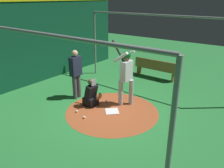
% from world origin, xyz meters
% --- Properties ---
extents(ground_plane, '(26.16, 26.16, 0.00)m').
position_xyz_m(ground_plane, '(0.00, 0.00, 0.00)').
color(ground_plane, '#287A38').
extents(dirt_circle, '(2.97, 2.97, 0.01)m').
position_xyz_m(dirt_circle, '(0.00, 0.00, 0.00)').
color(dirt_circle, '#9E4C28').
rests_on(dirt_circle, ground).
extents(home_plate, '(0.59, 0.59, 0.01)m').
position_xyz_m(home_plate, '(0.00, 0.00, 0.01)').
color(home_plate, white).
rests_on(home_plate, dirt_circle).
extents(batter, '(0.68, 0.49, 2.18)m').
position_xyz_m(batter, '(0.05, 0.69, 1.14)').
color(batter, '#B3B3B7').
rests_on(batter, ground).
extents(catcher, '(0.58, 0.40, 0.97)m').
position_xyz_m(catcher, '(-0.81, -0.07, 0.38)').
color(catcher, black).
rests_on(catcher, ground).
extents(umpire, '(0.22, 0.49, 1.76)m').
position_xyz_m(umpire, '(-1.67, 0.09, 1.00)').
color(umpire, '#4C4C51').
rests_on(umpire, ground).
extents(back_wall, '(0.22, 10.16, 3.53)m').
position_xyz_m(back_wall, '(-4.24, 0.00, 1.78)').
color(back_wall, '#0F472D').
rests_on(back_wall, ground).
extents(cage_frame, '(6.06, 5.34, 2.86)m').
position_xyz_m(cage_frame, '(0.00, 0.00, 2.05)').
color(cage_frame, gray).
rests_on(cage_frame, ground).
extents(bench, '(1.97, 0.36, 0.85)m').
position_xyz_m(bench, '(-0.41, 3.76, 0.45)').
color(bench, olive).
rests_on(bench, ground).
extents(baseball_0, '(0.07, 0.07, 0.07)m').
position_xyz_m(baseball_0, '(-0.86, -0.73, 0.04)').
color(baseball_0, white).
rests_on(baseball_0, dirt_circle).
extents(baseball_1, '(0.07, 0.07, 0.07)m').
position_xyz_m(baseball_1, '(-0.40, -0.86, 0.04)').
color(baseball_1, white).
rests_on(baseball_1, dirt_circle).
extents(baseball_2, '(0.07, 0.07, 0.07)m').
position_xyz_m(baseball_2, '(-0.57, 0.43, 0.04)').
color(baseball_2, white).
rests_on(baseball_2, dirt_circle).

